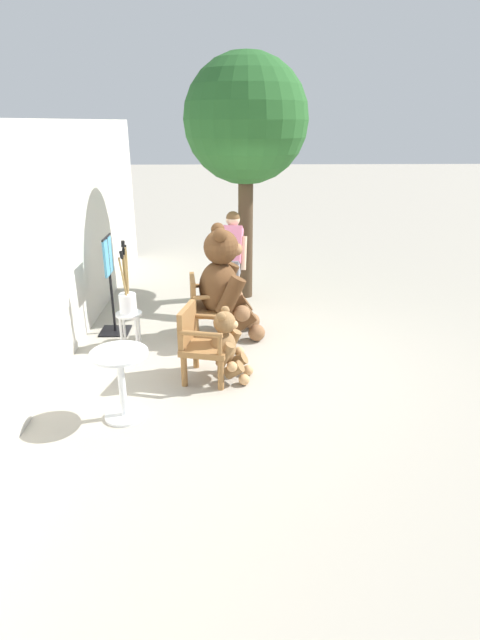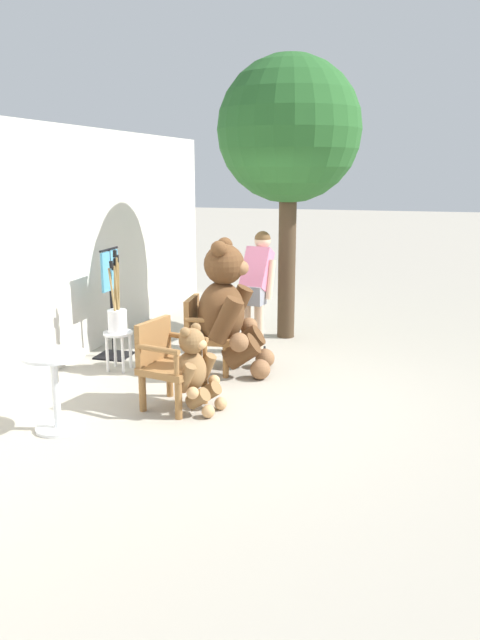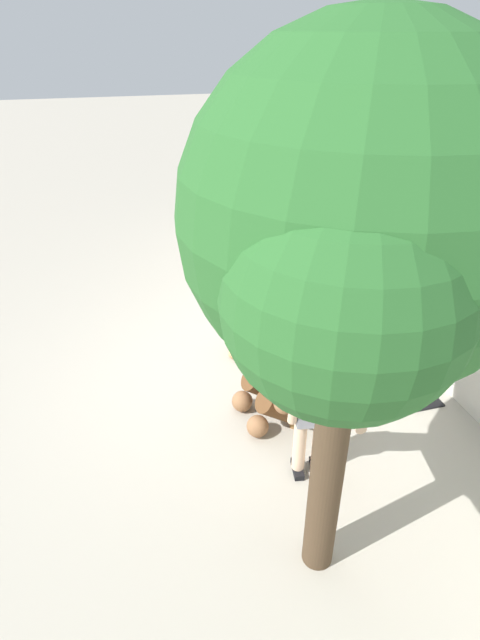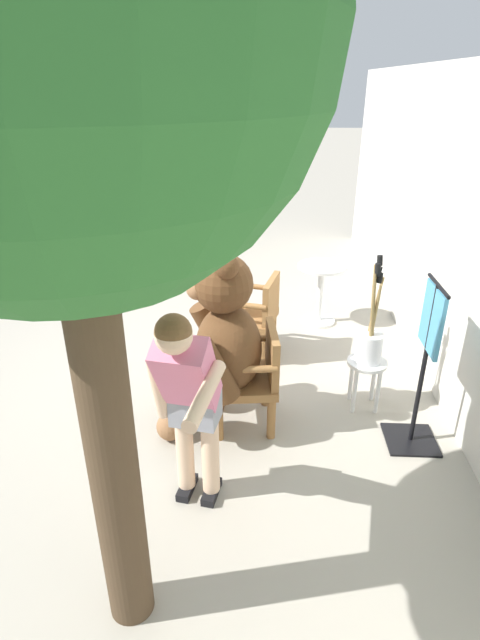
% 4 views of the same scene
% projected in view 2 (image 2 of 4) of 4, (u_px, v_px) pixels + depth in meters
% --- Properties ---
extents(ground_plane, '(60.00, 60.00, 0.00)m').
position_uv_depth(ground_plane, '(246.00, 392.00, 6.60)').
color(ground_plane, '#A8A091').
extents(back_wall, '(10.00, 0.16, 2.80)m').
position_uv_depth(back_wall, '(37.00, 252.00, 6.90)').
color(back_wall, silver).
rests_on(back_wall, ground).
extents(wooden_chair_left, '(0.66, 0.63, 0.86)m').
position_uv_depth(wooden_chair_left, '(168.00, 361.00, 6.11)').
color(wooden_chair_left, olive).
rests_on(wooden_chair_left, ground).
extents(wooden_chair_right, '(0.61, 0.58, 0.86)m').
position_uv_depth(wooden_chair_right, '(206.00, 332.00, 7.22)').
color(wooden_chair_right, olive).
rests_on(wooden_chair_right, ground).
extents(teddy_bear_large, '(0.93, 0.91, 1.54)m').
position_uv_depth(teddy_bear_large, '(228.00, 308.00, 7.09)').
color(teddy_bear_large, brown).
rests_on(teddy_bear_large, ground).
extents(teddy_bear_small, '(0.53, 0.53, 0.85)m').
position_uv_depth(teddy_bear_small, '(195.00, 369.00, 6.02)').
color(teddy_bear_small, olive).
rests_on(teddy_bear_small, ground).
extents(person_visitor, '(0.83, 0.48, 1.53)m').
position_uv_depth(person_visitor, '(256.00, 281.00, 7.93)').
color(person_visitor, black).
rests_on(person_visitor, ground).
extents(white_stool, '(0.34, 0.34, 0.46)m').
position_uv_depth(white_stool, '(118.00, 341.00, 7.25)').
color(white_stool, white).
rests_on(white_stool, ground).
extents(brush_bucket, '(0.22, 0.22, 0.95)m').
position_uv_depth(brush_bucket, '(117.00, 315.00, 7.17)').
color(brush_bucket, white).
rests_on(brush_bucket, white_stool).
extents(round_side_table, '(0.56, 0.56, 0.72)m').
position_uv_depth(round_side_table, '(55.00, 383.00, 5.54)').
color(round_side_table, silver).
rests_on(round_side_table, ground).
extents(patio_tree, '(1.98, 1.89, 3.74)m').
position_uv_depth(patio_tree, '(294.00, 135.00, 8.19)').
color(patio_tree, '#473523').
rests_on(patio_tree, ground).
extents(clothing_display_stand, '(0.44, 0.40, 1.36)m').
position_uv_depth(clothing_display_stand, '(111.00, 300.00, 7.68)').
color(clothing_display_stand, black).
rests_on(clothing_display_stand, ground).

